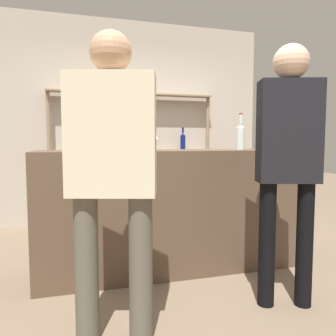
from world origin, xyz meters
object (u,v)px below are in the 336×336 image
at_px(counter_bottle_2, 240,136).
at_px(counter_bottle_3, 104,133).
at_px(counter_bottle_0, 69,136).
at_px(wine_glass, 154,135).
at_px(customer_right, 288,152).
at_px(counter_bottle_1, 95,134).
at_px(customer_left, 112,165).

bearing_deg(counter_bottle_2, counter_bottle_3, -169.55).
height_order(counter_bottle_0, wine_glass, counter_bottle_0).
relative_size(counter_bottle_2, customer_right, 0.20).
height_order(counter_bottle_2, wine_glass, counter_bottle_2).
height_order(counter_bottle_1, counter_bottle_3, counter_bottle_1).
relative_size(counter_bottle_0, wine_glass, 1.81).
bearing_deg(customer_left, customer_right, -69.61).
relative_size(counter_bottle_3, wine_glass, 2.03).
distance_m(counter_bottle_3, wine_glass, 0.48).
bearing_deg(counter_bottle_0, counter_bottle_2, -4.38).
distance_m(counter_bottle_1, wine_glass, 0.51).
distance_m(counter_bottle_0, wine_glass, 0.73).
distance_m(counter_bottle_1, counter_bottle_3, 0.32).
bearing_deg(wine_glass, counter_bottle_3, -159.36).
height_order(counter_bottle_1, counter_bottle_2, counter_bottle_1).
distance_m(counter_bottle_1, customer_right, 1.59).
bearing_deg(counter_bottle_3, customer_right, -31.91).
bearing_deg(counter_bottle_2, counter_bottle_1, 176.64).
relative_size(counter_bottle_1, customer_left, 0.21).
height_order(counter_bottle_0, customer_right, customer_right).
distance_m(counter_bottle_0, counter_bottle_1, 0.22).
xyz_separation_m(counter_bottle_0, customer_left, (0.24, -1.16, -0.17)).
xyz_separation_m(counter_bottle_0, counter_bottle_1, (0.22, -0.04, 0.02)).
xyz_separation_m(counter_bottle_3, customer_left, (-0.02, -0.80, -0.19)).
height_order(counter_bottle_2, customer_left, customer_left).
height_order(counter_bottle_2, customer_right, customer_right).
relative_size(counter_bottle_1, wine_glass, 2.05).
xyz_separation_m(wine_glass, customer_left, (-0.47, -0.96, -0.18)).
bearing_deg(counter_bottle_3, customer_left, -91.75).
height_order(counter_bottle_0, customer_left, customer_left).
relative_size(customer_right, customer_left, 1.03).
bearing_deg(customer_right, wine_glass, 55.99).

